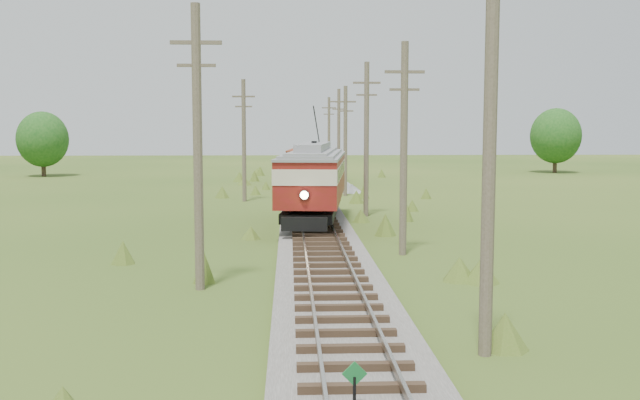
{
  "coord_description": "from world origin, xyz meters",
  "views": [
    {
      "loc": [
        -1.34,
        -10.59,
        5.13
      ],
      "look_at": [
        0.0,
        19.95,
        2.08
      ],
      "focal_mm": 40.0,
      "sensor_mm": 36.0,
      "label": 1
    }
  ],
  "objects_px": {
    "gondola": "(303,163)",
    "gravel_pile": "(343,185)",
    "switch_marker": "(354,386)",
    "streetcar": "(314,175)"
  },
  "relations": [
    {
      "from": "gondola",
      "to": "gravel_pile",
      "type": "xyz_separation_m",
      "value": [
        3.05,
        -7.45,
        -1.45
      ]
    },
    {
      "from": "switch_marker",
      "to": "gondola",
      "type": "relative_size",
      "value": 0.13
    },
    {
      "from": "streetcar",
      "to": "gravel_pile",
      "type": "relative_size",
      "value": 3.59
    },
    {
      "from": "switch_marker",
      "to": "gravel_pile",
      "type": "xyz_separation_m",
      "value": [
        3.25,
        45.85,
        -0.06
      ]
    },
    {
      "from": "gondola",
      "to": "switch_marker",
      "type": "bearing_deg",
      "value": -85.81
    },
    {
      "from": "switch_marker",
      "to": "gravel_pile",
      "type": "relative_size",
      "value": 0.3
    },
    {
      "from": "gondola",
      "to": "gravel_pile",
      "type": "bearing_deg",
      "value": -63.34
    },
    {
      "from": "switch_marker",
      "to": "streetcar",
      "type": "bearing_deg",
      "value": 89.55
    },
    {
      "from": "switch_marker",
      "to": "gondola",
      "type": "xyz_separation_m",
      "value": [
        0.2,
        53.3,
        1.39
      ]
    },
    {
      "from": "gravel_pile",
      "to": "streetcar",
      "type": "bearing_deg",
      "value": -98.54
    }
  ]
}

